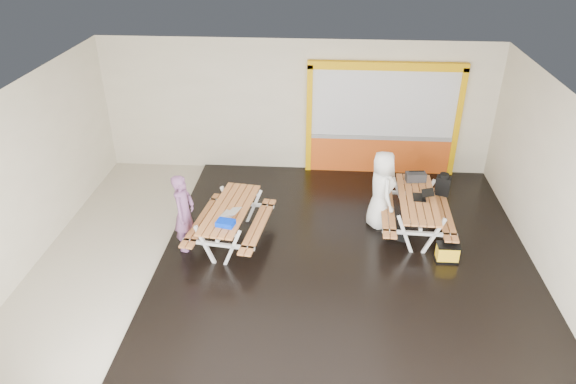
# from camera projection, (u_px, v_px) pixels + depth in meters

# --- Properties ---
(room) EXTENTS (10.02, 8.02, 3.52)m
(room) POSITION_uv_depth(u_px,v_px,m) (285.00, 181.00, 9.99)
(room) COLOR #BFB5A2
(room) RESTS_ON ground
(deck) EXTENTS (7.50, 7.98, 0.05)m
(deck) POSITION_uv_depth(u_px,v_px,m) (346.00, 257.00, 10.75)
(deck) COLOR black
(deck) RESTS_ON room
(kiosk) EXTENTS (3.88, 0.16, 3.00)m
(kiosk) POSITION_uv_depth(u_px,v_px,m) (382.00, 122.00, 13.43)
(kiosk) COLOR #D95317
(kiosk) RESTS_ON room
(picnic_table_left) EXTENTS (1.73, 2.33, 0.86)m
(picnic_table_left) POSITION_uv_depth(u_px,v_px,m) (230.00, 216.00, 10.93)
(picnic_table_left) COLOR #BE7239
(picnic_table_left) RESTS_ON deck
(picnic_table_right) EXTENTS (1.58, 2.25, 0.88)m
(picnic_table_right) POSITION_uv_depth(u_px,v_px,m) (416.00, 206.00, 11.29)
(picnic_table_right) COLOR #BE7239
(picnic_table_right) RESTS_ON deck
(person_left) EXTENTS (0.50, 0.67, 1.67)m
(person_left) POSITION_uv_depth(u_px,v_px,m) (184.00, 213.00, 10.60)
(person_left) COLOR #734771
(person_left) RESTS_ON deck
(person_right) EXTENTS (0.77, 0.99, 1.80)m
(person_right) POSITION_uv_depth(u_px,v_px,m) (381.00, 190.00, 11.39)
(person_right) COLOR white
(person_right) RESTS_ON deck
(laptop_left) EXTENTS (0.45, 0.43, 0.16)m
(laptop_left) POSITION_uv_depth(u_px,v_px,m) (230.00, 213.00, 10.56)
(laptop_left) COLOR silver
(laptop_left) RESTS_ON picnic_table_left
(laptop_right) EXTENTS (0.44, 0.40, 0.17)m
(laptop_right) POSITION_uv_depth(u_px,v_px,m) (422.00, 196.00, 11.15)
(laptop_right) COLOR black
(laptop_right) RESTS_ON picnic_table_right
(blue_pouch) EXTENTS (0.39, 0.31, 0.10)m
(blue_pouch) POSITION_uv_depth(u_px,v_px,m) (226.00, 223.00, 10.24)
(blue_pouch) COLOR #002BD8
(blue_pouch) RESTS_ON picnic_table_left
(toolbox) EXTENTS (0.46, 0.26, 0.26)m
(toolbox) POSITION_uv_depth(u_px,v_px,m) (416.00, 177.00, 11.80)
(toolbox) COLOR black
(toolbox) RESTS_ON picnic_table_right
(backpack) EXTENTS (0.37, 0.30, 0.53)m
(backpack) POSITION_uv_depth(u_px,v_px,m) (443.00, 185.00, 11.86)
(backpack) COLOR black
(backpack) RESTS_ON picnic_table_right
(dark_case) EXTENTS (0.50, 0.44, 0.15)m
(dark_case) POSITION_uv_depth(u_px,v_px,m) (398.00, 234.00, 11.32)
(dark_case) COLOR black
(dark_case) RESTS_ON deck
(fluke_bag) EXTENTS (0.45, 0.30, 0.38)m
(fluke_bag) POSITION_uv_depth(u_px,v_px,m) (447.00, 253.00, 10.53)
(fluke_bag) COLOR black
(fluke_bag) RESTS_ON deck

